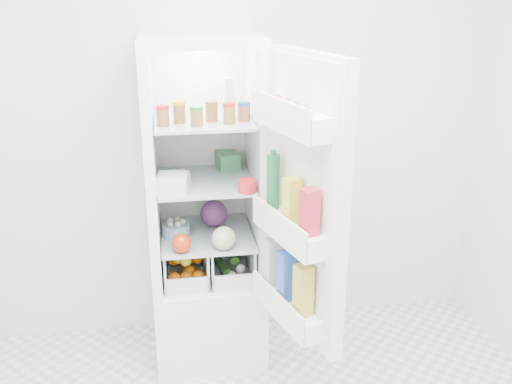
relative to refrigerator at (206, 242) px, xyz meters
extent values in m
cube|color=silver|center=(0.20, 0.25, 0.63)|extent=(3.00, 0.02, 2.60)
cube|color=white|center=(0.00, -0.04, -0.42)|extent=(0.60, 0.60, 0.50)
cube|color=white|center=(0.00, -0.04, 1.11)|extent=(0.60, 0.60, 0.05)
cube|color=white|center=(0.00, 0.24, 0.46)|extent=(0.60, 0.05, 1.25)
cube|color=white|center=(-0.28, -0.04, 0.46)|extent=(0.05, 0.60, 1.25)
cube|color=white|center=(0.27, -0.04, 0.46)|extent=(0.05, 0.60, 1.25)
cube|color=white|center=(0.00, 0.21, 0.46)|extent=(0.50, 0.01, 1.25)
sphere|color=white|center=(0.00, 0.17, 1.04)|extent=(0.05, 0.05, 0.05)
cube|color=#A0B5BB|center=(0.00, -0.06, 0.07)|extent=(0.49, 0.53, 0.01)
cube|color=#A0B5BB|center=(0.00, -0.06, 0.38)|extent=(0.49, 0.53, 0.02)
cube|color=#A0B5BB|center=(0.00, -0.06, 0.71)|extent=(0.49, 0.53, 0.02)
cylinder|color=#B21919|center=(-0.20, -0.20, 0.76)|extent=(0.06, 0.06, 0.08)
cylinder|color=gold|center=(-0.12, -0.15, 0.76)|extent=(0.06, 0.06, 0.08)
cylinder|color=#267226|center=(-0.04, -0.23, 0.76)|extent=(0.06, 0.06, 0.08)
cylinder|color=brown|center=(0.04, -0.13, 0.76)|extent=(0.06, 0.06, 0.08)
cylinder|color=#B21919|center=(0.12, -0.20, 0.76)|extent=(0.06, 0.06, 0.08)
cylinder|color=#194C8C|center=(0.20, -0.15, 0.76)|extent=(0.06, 0.06, 0.08)
cylinder|color=white|center=(0.13, -0.08, 0.82)|extent=(0.07, 0.07, 0.20)
cube|color=silver|center=(-0.17, -0.24, 0.44)|extent=(0.17, 0.17, 0.10)
cylinder|color=red|center=(0.19, -0.28, 0.42)|extent=(0.10, 0.10, 0.06)
cube|color=white|center=(-0.16, -0.03, 0.41)|extent=(0.17, 0.14, 0.04)
cube|color=#43935B|center=(0.14, 0.13, 0.44)|extent=(0.13, 0.17, 0.09)
sphere|color=#561D4D|center=(0.05, 0.04, 0.16)|extent=(0.15, 0.15, 0.15)
sphere|color=#BB2E0B|center=(-0.14, -0.28, 0.13)|extent=(0.10, 0.10, 0.10)
cylinder|color=#88B2CA|center=(-0.17, -0.07, 0.12)|extent=(0.18, 0.18, 0.07)
sphere|color=#A7BD8E|center=(0.07, -0.27, 0.14)|extent=(0.12, 0.12, 0.12)
sphere|color=orange|center=(-0.19, -0.18, -0.12)|extent=(0.07, 0.07, 0.07)
sphere|color=orange|center=(-0.12, -0.18, -0.12)|extent=(0.07, 0.07, 0.07)
sphere|color=orange|center=(-0.06, -0.18, -0.12)|extent=(0.07, 0.07, 0.07)
sphere|color=orange|center=(-0.19, -0.06, -0.06)|extent=(0.07, 0.07, 0.07)
sphere|color=orange|center=(-0.12, -0.06, -0.06)|extent=(0.07, 0.07, 0.07)
sphere|color=orange|center=(-0.06, -0.06, -0.06)|extent=(0.07, 0.07, 0.07)
sphere|color=orange|center=(-0.15, 0.06, -0.12)|extent=(0.07, 0.07, 0.07)
sphere|color=orange|center=(-0.08, 0.06, -0.12)|extent=(0.07, 0.07, 0.07)
sphere|color=orange|center=(-0.10, -0.12, -0.12)|extent=(0.07, 0.07, 0.07)
sphere|color=yellow|center=(-0.16, -0.12, -0.03)|extent=(0.06, 0.06, 0.06)
sphere|color=yellow|center=(-0.09, -0.01, -0.03)|extent=(0.06, 0.06, 0.06)
sphere|color=yellow|center=(-0.12, -0.16, -0.03)|extent=(0.06, 0.06, 0.06)
cylinder|color=#234E1A|center=(0.08, -0.06, -0.13)|extent=(0.09, 0.21, 0.05)
cylinder|color=#234E1A|center=(0.16, -0.01, -0.08)|extent=(0.08, 0.21, 0.05)
sphere|color=white|center=(0.12, -0.18, -0.13)|extent=(0.05, 0.05, 0.05)
sphere|color=white|center=(0.17, -0.16, -0.10)|extent=(0.05, 0.05, 0.05)
cube|color=white|center=(0.41, -0.62, 0.46)|extent=(0.23, 0.59, 1.30)
cube|color=white|center=(0.38, -0.63, 0.46)|extent=(0.17, 0.54, 1.26)
cube|color=white|center=(0.33, -0.64, 0.83)|extent=(0.25, 0.51, 0.10)
cube|color=white|center=(0.33, -0.64, 0.33)|extent=(0.25, 0.51, 0.10)
cube|color=white|center=(0.33, -0.64, -0.07)|extent=(0.25, 0.51, 0.10)
sphere|color=#9D5C47|center=(0.36, -0.76, 0.89)|extent=(0.05, 0.05, 0.05)
sphere|color=#9D5C47|center=(0.34, -0.68, 0.89)|extent=(0.05, 0.05, 0.05)
sphere|color=#9D5C47|center=(0.32, -0.60, 0.89)|extent=(0.05, 0.05, 0.05)
sphere|color=#9D5C47|center=(0.29, -0.53, 0.89)|extent=(0.05, 0.05, 0.05)
cylinder|color=#195830|center=(0.28, -0.50, 0.51)|extent=(0.06, 0.06, 0.26)
cube|color=yellow|center=(0.33, -0.67, 0.48)|extent=(0.08, 0.08, 0.20)
cube|color=red|center=(0.38, -0.82, 0.48)|extent=(0.08, 0.08, 0.20)
cube|color=silver|center=(0.28, -0.50, 0.10)|extent=(0.09, 0.09, 0.24)
cube|color=blue|center=(0.33, -0.64, 0.10)|extent=(0.09, 0.09, 0.24)
cube|color=gold|center=(0.37, -0.79, 0.10)|extent=(0.09, 0.09, 0.24)
camera|label=1|loc=(-0.17, -2.92, 1.36)|focal=40.00mm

